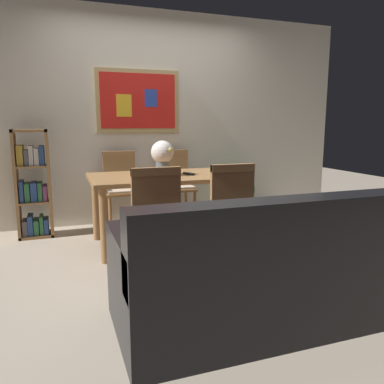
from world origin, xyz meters
The scene contains 12 objects.
ground_plane centered at (0.00, 0.00, 0.00)m, with size 12.00×12.00×0.00m, color tan.
wall_back_with_painting centered at (0.00, 1.52, 1.30)m, with size 5.20×0.14×2.60m.
dining_table centered at (-0.15, 0.43, 0.63)m, with size 1.51×0.90×0.72m.
dining_chair_near_left centered at (-0.48, -0.40, 0.54)m, with size 0.40×0.41×0.91m.
dining_chair_near_right centered at (0.17, -0.38, 0.54)m, with size 0.40×0.41×0.91m.
dining_chair_far_left centered at (-0.48, 1.23, 0.54)m, with size 0.40×0.41×0.91m.
dining_chair_far_right centered at (0.20, 1.25, 0.54)m, with size 0.40×0.41×0.91m.
leather_couch centered at (-0.01, -1.32, 0.31)m, with size 1.80×0.84×0.84m.
bookshelf centered at (-1.44, 1.15, 0.55)m, with size 0.36×0.28×1.18m.
potted_ivy centered at (1.10, 1.23, 0.32)m, with size 0.39×0.39×0.59m.
flower_vase centered at (-0.19, 0.39, 0.93)m, with size 0.24×0.23×0.35m.
tv_remote centered at (0.08, 0.36, 0.73)m, with size 0.08×0.16×0.02m.
Camera 1 is at (-1.17, -3.27, 1.23)m, focal length 35.57 mm.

